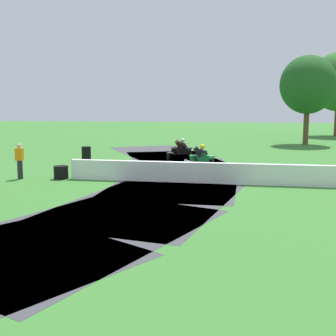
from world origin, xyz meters
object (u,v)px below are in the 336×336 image
object	(u,v)px
motorcycle_lead_green	(201,158)
tire_stack_mid_a	(61,172)
motorcycle_chase_black	(181,150)
tire_stack_mid_b	(86,153)
track_marshal	(20,161)

from	to	relation	value
motorcycle_lead_green	tire_stack_mid_a	size ratio (longest dim) A/B	2.56
motorcycle_chase_black	tire_stack_mid_b	bearing A→B (deg)	-174.58
motorcycle_lead_green	motorcycle_chase_black	size ratio (longest dim) A/B	0.97
tire_stack_mid_b	track_marshal	xyz separation A→B (m)	(-0.80, -7.11, 0.42)
motorcycle_chase_black	tire_stack_mid_a	world-z (taller)	motorcycle_chase_black
motorcycle_lead_green	tire_stack_mid_b	bearing A→B (deg)	154.49
tire_stack_mid_b	track_marshal	distance (m)	7.17
motorcycle_lead_green	motorcycle_chase_black	bearing A→B (deg)	110.20
motorcycle_lead_green	track_marshal	distance (m)	8.86
track_marshal	tire_stack_mid_a	bearing A→B (deg)	8.50
motorcycle_lead_green	motorcycle_chase_black	distance (m)	4.29
tire_stack_mid_a	tire_stack_mid_b	distance (m)	6.92
tire_stack_mid_a	track_marshal	xyz separation A→B (m)	(-1.85, -0.28, 0.52)
motorcycle_lead_green	track_marshal	bearing A→B (deg)	-155.75
motorcycle_lead_green	motorcycle_chase_black	world-z (taller)	motorcycle_lead_green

